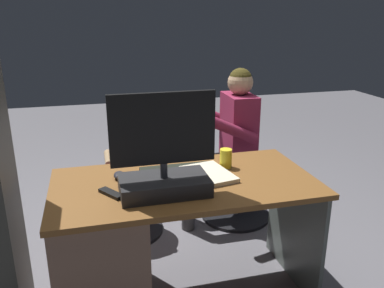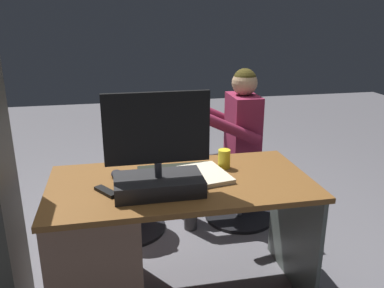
{
  "view_description": "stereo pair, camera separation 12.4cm",
  "coord_description": "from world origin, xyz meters",
  "px_view_note": "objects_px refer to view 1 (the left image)",
  "views": [
    {
      "loc": [
        0.45,
        2.22,
        1.56
      ],
      "look_at": [
        -0.13,
        -0.02,
        0.79
      ],
      "focal_mm": 37.06,
      "sensor_mm": 36.0,
      "label": 1
    },
    {
      "loc": [
        0.33,
        2.25,
        1.56
      ],
      "look_at": [
        -0.13,
        -0.02,
        0.79
      ],
      "focal_mm": 37.06,
      "sensor_mm": 36.0,
      "label": 2
    }
  ],
  "objects_px": {
    "desk": "(121,244)",
    "computer_mouse": "(119,175)",
    "monitor": "(164,166)",
    "visitor_chair": "(236,189)",
    "keyboard": "(178,170)",
    "office_chair_teddy": "(124,201)",
    "teddy_bear": "(121,156)",
    "person": "(227,135)",
    "tv_remote": "(111,193)",
    "cup": "(226,158)"
  },
  "relations": [
    {
      "from": "computer_mouse",
      "to": "person",
      "type": "bearing_deg",
      "value": -141.48
    },
    {
      "from": "desk",
      "to": "cup",
      "type": "distance_m",
      "value": 0.75
    },
    {
      "from": "keyboard",
      "to": "teddy_bear",
      "type": "height_order",
      "value": "teddy_bear"
    },
    {
      "from": "keyboard",
      "to": "person",
      "type": "bearing_deg",
      "value": -128.43
    },
    {
      "from": "keyboard",
      "to": "cup",
      "type": "bearing_deg",
      "value": 178.96
    },
    {
      "from": "monitor",
      "to": "office_chair_teddy",
      "type": "height_order",
      "value": "monitor"
    },
    {
      "from": "monitor",
      "to": "tv_remote",
      "type": "bearing_deg",
      "value": -7.7
    },
    {
      "from": "monitor",
      "to": "visitor_chair",
      "type": "xyz_separation_m",
      "value": [
        -0.74,
        -0.91,
        -0.61
      ]
    },
    {
      "from": "tv_remote",
      "to": "desk",
      "type": "bearing_deg",
      "value": -147.61
    },
    {
      "from": "keyboard",
      "to": "office_chair_teddy",
      "type": "relative_size",
      "value": 0.75
    },
    {
      "from": "monitor",
      "to": "office_chair_teddy",
      "type": "bearing_deg",
      "value": -81.19
    },
    {
      "from": "computer_mouse",
      "to": "cup",
      "type": "relative_size",
      "value": 0.88
    },
    {
      "from": "desk",
      "to": "keyboard",
      "type": "bearing_deg",
      "value": -158.36
    },
    {
      "from": "visitor_chair",
      "to": "person",
      "type": "height_order",
      "value": "person"
    },
    {
      "from": "monitor",
      "to": "teddy_bear",
      "type": "relative_size",
      "value": 1.53
    },
    {
      "from": "cup",
      "to": "office_chair_teddy",
      "type": "xyz_separation_m",
      "value": [
        0.55,
        -0.65,
        -0.52
      ]
    },
    {
      "from": "desk",
      "to": "office_chair_teddy",
      "type": "relative_size",
      "value": 2.49
    },
    {
      "from": "office_chair_teddy",
      "to": "tv_remote",
      "type": "bearing_deg",
      "value": 82.15
    },
    {
      "from": "keyboard",
      "to": "tv_remote",
      "type": "relative_size",
      "value": 2.8
    },
    {
      "from": "desk",
      "to": "cup",
      "type": "xyz_separation_m",
      "value": [
        -0.63,
        -0.13,
        0.38
      ]
    },
    {
      "from": "tv_remote",
      "to": "keyboard",
      "type": "bearing_deg",
      "value": 175.49
    },
    {
      "from": "computer_mouse",
      "to": "visitor_chair",
      "type": "bearing_deg",
      "value": -144.29
    },
    {
      "from": "desk",
      "to": "keyboard",
      "type": "distance_m",
      "value": 0.51
    },
    {
      "from": "keyboard",
      "to": "cup",
      "type": "distance_m",
      "value": 0.28
    },
    {
      "from": "monitor",
      "to": "keyboard",
      "type": "height_order",
      "value": "monitor"
    },
    {
      "from": "cup",
      "to": "person",
      "type": "relative_size",
      "value": 0.09
    },
    {
      "from": "desk",
      "to": "teddy_bear",
      "type": "bearing_deg",
      "value": -96.09
    },
    {
      "from": "computer_mouse",
      "to": "person",
      "type": "height_order",
      "value": "person"
    },
    {
      "from": "desk",
      "to": "office_chair_teddy",
      "type": "height_order",
      "value": "desk"
    },
    {
      "from": "keyboard",
      "to": "computer_mouse",
      "type": "height_order",
      "value": "computer_mouse"
    },
    {
      "from": "desk",
      "to": "visitor_chair",
      "type": "height_order",
      "value": "desk"
    },
    {
      "from": "visitor_chair",
      "to": "cup",
      "type": "bearing_deg",
      "value": 63.28
    },
    {
      "from": "desk",
      "to": "office_chair_teddy",
      "type": "bearing_deg",
      "value": -96.18
    },
    {
      "from": "monitor",
      "to": "keyboard",
      "type": "bearing_deg",
      "value": -116.76
    },
    {
      "from": "visitor_chair",
      "to": "person",
      "type": "xyz_separation_m",
      "value": [
        0.09,
        0.0,
        0.45
      ]
    },
    {
      "from": "monitor",
      "to": "person",
      "type": "xyz_separation_m",
      "value": [
        -0.65,
        -0.91,
        -0.17
      ]
    },
    {
      "from": "monitor",
      "to": "computer_mouse",
      "type": "height_order",
      "value": "monitor"
    },
    {
      "from": "computer_mouse",
      "to": "cup",
      "type": "xyz_separation_m",
      "value": [
        -0.61,
        -0.01,
        0.04
      ]
    },
    {
      "from": "desk",
      "to": "person",
      "type": "xyz_separation_m",
      "value": [
        -0.87,
        -0.8,
        0.3
      ]
    },
    {
      "from": "keyboard",
      "to": "office_chair_teddy",
      "type": "distance_m",
      "value": 0.84
    },
    {
      "from": "office_chair_teddy",
      "to": "visitor_chair",
      "type": "xyz_separation_m",
      "value": [
        -0.88,
        -0.01,
        -0.0
      ]
    },
    {
      "from": "desk",
      "to": "computer_mouse",
      "type": "distance_m",
      "value": 0.37
    },
    {
      "from": "office_chair_teddy",
      "to": "visitor_chair",
      "type": "distance_m",
      "value": 0.88
    },
    {
      "from": "keyboard",
      "to": "office_chair_teddy",
      "type": "bearing_deg",
      "value": -67.65
    },
    {
      "from": "monitor",
      "to": "computer_mouse",
      "type": "relative_size",
      "value": 5.29
    },
    {
      "from": "computer_mouse",
      "to": "keyboard",
      "type": "bearing_deg",
      "value": -176.64
    },
    {
      "from": "cup",
      "to": "office_chair_teddy",
      "type": "bearing_deg",
      "value": -50.01
    },
    {
      "from": "desk",
      "to": "teddy_bear",
      "type": "distance_m",
      "value": 0.83
    },
    {
      "from": "monitor",
      "to": "visitor_chair",
      "type": "distance_m",
      "value": 1.32
    },
    {
      "from": "cup",
      "to": "monitor",
      "type": "bearing_deg",
      "value": 31.13
    }
  ]
}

